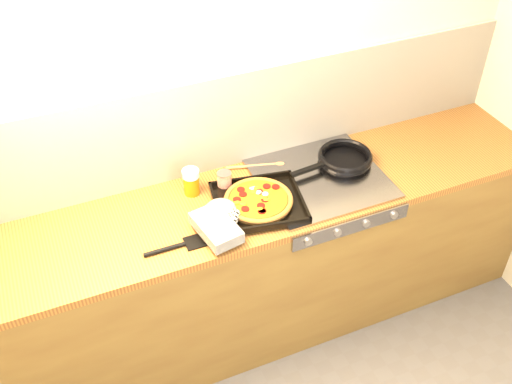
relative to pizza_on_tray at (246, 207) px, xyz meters
name	(u,v)px	position (x,y,z in m)	size (l,w,h in m)	color
room_shell	(211,126)	(-0.02, 0.38, 0.21)	(3.20, 3.20, 3.20)	white
counter_run	(237,269)	(-0.02, 0.09, -0.49)	(3.20, 0.62, 0.90)	olive
stovetop	(321,179)	(0.43, 0.09, -0.04)	(0.60, 0.56, 0.02)	gray
pizza_on_tray	(246,207)	(0.00, 0.00, 0.00)	(0.56, 0.45, 0.07)	black
frying_pan	(344,158)	(0.59, 0.15, 0.00)	(0.46, 0.30, 0.04)	black
tomato_can	(224,181)	(-0.03, 0.21, 0.01)	(0.08, 0.08, 0.10)	#AE1B0E
juice_glass	(191,182)	(-0.18, 0.24, 0.02)	(0.08, 0.08, 0.13)	orange
wooden_spoon	(262,165)	(0.20, 0.30, -0.03)	(0.30, 0.11, 0.02)	#A87B47
black_spatula	(178,246)	(-0.35, -0.08, -0.04)	(0.28, 0.09, 0.02)	black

